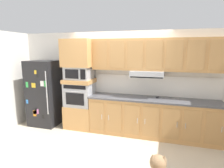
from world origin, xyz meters
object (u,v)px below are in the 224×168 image
object	(u,v)px
screwdriver	(158,97)
microwave	(79,73)
built_in_oven	(80,94)
refrigerator	(45,93)

from	to	relation	value
screwdriver	microwave	bearing A→B (deg)	-177.70
built_in_oven	screwdriver	world-z (taller)	built_in_oven
refrigerator	built_in_oven	size ratio (longest dim) A/B	2.51
built_in_oven	refrigerator	bearing A→B (deg)	-176.20
refrigerator	microwave	xyz separation A→B (m)	(1.02, 0.07, 0.58)
refrigerator	built_in_oven	distance (m)	1.02
refrigerator	screwdriver	bearing A→B (deg)	2.81
built_in_oven	microwave	distance (m)	0.56
refrigerator	screwdriver	distance (m)	3.01
built_in_oven	microwave	world-z (taller)	microwave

